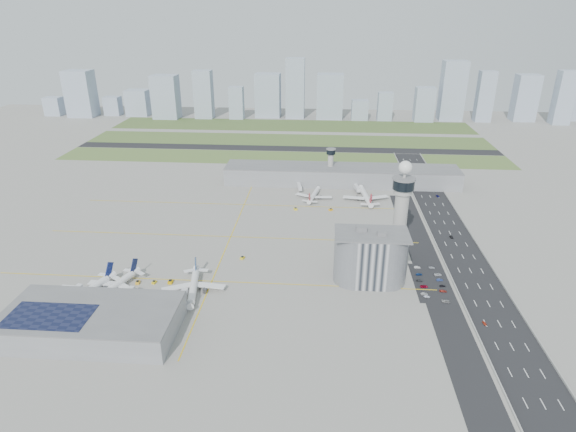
# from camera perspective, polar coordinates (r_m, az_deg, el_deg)

# --- Properties ---
(ground) EXTENTS (1000.00, 1000.00, 0.00)m
(ground) POSITION_cam_1_polar(r_m,az_deg,el_deg) (308.30, -0.49, -5.15)
(ground) COLOR #9E9B93
(grass_strip_0) EXTENTS (480.00, 50.00, 0.08)m
(grass_strip_0) POSITION_cam_1_polar(r_m,az_deg,el_deg) (518.01, -0.64, 6.91)
(grass_strip_0) COLOR #546F34
(grass_strip_0) RESTS_ON ground
(grass_strip_1) EXTENTS (480.00, 60.00, 0.08)m
(grass_strip_1) POSITION_cam_1_polar(r_m,az_deg,el_deg) (590.05, -0.01, 8.98)
(grass_strip_1) COLOR #475E2C
(grass_strip_1) RESTS_ON ground
(grass_strip_2) EXTENTS (480.00, 70.00, 0.08)m
(grass_strip_2) POSITION_cam_1_polar(r_m,az_deg,el_deg) (667.62, 0.51, 10.69)
(grass_strip_2) COLOR #455C2B
(grass_strip_2) RESTS_ON ground
(runway) EXTENTS (480.00, 22.00, 0.10)m
(runway) POSITION_cam_1_polar(r_m,az_deg,el_deg) (553.45, -0.31, 8.00)
(runway) COLOR black
(runway) RESTS_ON ground
(highway) EXTENTS (28.00, 500.00, 0.10)m
(highway) POSITION_cam_1_polar(r_m,az_deg,el_deg) (320.94, 20.54, -5.55)
(highway) COLOR black
(highway) RESTS_ON ground
(barrier_left) EXTENTS (0.60, 500.00, 1.20)m
(barrier_left) POSITION_cam_1_polar(r_m,az_deg,el_deg) (316.95, 18.11, -5.45)
(barrier_left) COLOR #9E9E99
(barrier_left) RESTS_ON ground
(barrier_right) EXTENTS (0.60, 500.00, 1.20)m
(barrier_right) POSITION_cam_1_polar(r_m,az_deg,el_deg) (324.98, 22.93, -5.47)
(barrier_right) COLOR #9E9E99
(barrier_right) RESTS_ON ground
(landside_road) EXTENTS (18.00, 260.00, 0.08)m
(landside_road) POSITION_cam_1_polar(r_m,az_deg,el_deg) (306.15, 16.49, -6.43)
(landside_road) COLOR black
(landside_road) RESTS_ON ground
(parking_lot) EXTENTS (20.00, 44.00, 0.10)m
(parking_lot) POSITION_cam_1_polar(r_m,az_deg,el_deg) (295.59, 16.55, -7.58)
(parking_lot) COLOR black
(parking_lot) RESTS_ON ground
(taxiway_line_h_0) EXTENTS (260.00, 0.60, 0.01)m
(taxiway_line_h_0) POSITION_cam_1_polar(r_m,az_deg,el_deg) (288.44, -9.01, -7.65)
(taxiway_line_h_0) COLOR yellow
(taxiway_line_h_0) RESTS_ON ground
(taxiway_line_h_1) EXTENTS (260.00, 0.60, 0.01)m
(taxiway_line_h_1) POSITION_cam_1_polar(r_m,az_deg,el_deg) (339.94, -6.81, -2.45)
(taxiway_line_h_1) COLOR yellow
(taxiway_line_h_1) RESTS_ON ground
(taxiway_line_h_2) EXTENTS (260.00, 0.60, 0.01)m
(taxiway_line_h_2) POSITION_cam_1_polar(r_m,az_deg,el_deg) (393.85, -5.21, 1.35)
(taxiway_line_h_2) COLOR yellow
(taxiway_line_h_2) RESTS_ON ground
(taxiway_line_v) EXTENTS (0.60, 260.00, 0.01)m
(taxiway_line_v) POSITION_cam_1_polar(r_m,az_deg,el_deg) (339.94, -6.81, -2.45)
(taxiway_line_v) COLOR yellow
(taxiway_line_v) RESTS_ON ground
(control_tower) EXTENTS (14.00, 14.00, 64.50)m
(control_tower) POSITION_cam_1_polar(r_m,az_deg,el_deg) (303.65, 13.29, 1.04)
(control_tower) COLOR #ADAAA5
(control_tower) RESTS_ON ground
(secondary_tower) EXTENTS (8.60, 8.60, 31.90)m
(secondary_tower) POSITION_cam_1_polar(r_m,az_deg,el_deg) (439.07, 5.06, 6.31)
(secondary_tower) COLOR #ADAAA5
(secondary_tower) RESTS_ON ground
(admin_building) EXTENTS (42.00, 24.00, 33.50)m
(admin_building) POSITION_cam_1_polar(r_m,az_deg,el_deg) (282.33, 9.74, -4.86)
(admin_building) COLOR #B2B2B7
(admin_building) RESTS_ON ground
(terminal_pier) EXTENTS (210.00, 32.00, 15.80)m
(terminal_pier) POSITION_cam_1_polar(r_m,az_deg,el_deg) (440.77, 6.32, 4.84)
(terminal_pier) COLOR gray
(terminal_pier) RESTS_ON ground
(near_terminal) EXTENTS (84.00, 42.00, 13.00)m
(near_terminal) POSITION_cam_1_polar(r_m,az_deg,el_deg) (259.74, -22.30, -11.48)
(near_terminal) COLOR gray
(near_terminal) RESTS_ON ground
(airplane_near_a) EXTENTS (50.32, 54.35, 12.40)m
(airplane_near_a) POSITION_cam_1_polar(r_m,az_deg,el_deg) (288.84, -22.97, -7.93)
(airplane_near_a) COLOR white
(airplane_near_a) RESTS_ON ground
(airplane_near_b) EXTENTS (47.05, 51.05, 11.75)m
(airplane_near_b) POSITION_cam_1_polar(r_m,az_deg,el_deg) (289.13, -20.02, -7.48)
(airplane_near_b) COLOR white
(airplane_near_b) RESTS_ON ground
(airplane_near_c) EXTENTS (42.73, 47.96, 11.91)m
(airplane_near_c) POSITION_cam_1_polar(r_m,az_deg,el_deg) (276.90, -11.18, -7.81)
(airplane_near_c) COLOR white
(airplane_near_c) RESTS_ON ground
(airplane_far_a) EXTENTS (38.07, 42.44, 10.37)m
(airplane_far_a) POSITION_cam_1_polar(r_m,az_deg,el_deg) (404.52, 3.09, 2.81)
(airplane_far_a) COLOR white
(airplane_far_a) RESTS_ON ground
(airplane_far_b) EXTENTS (43.40, 49.31, 12.62)m
(airplane_far_b) POSITION_cam_1_polar(r_m,az_deg,el_deg) (405.05, 9.20, 2.73)
(airplane_far_b) COLOR white
(airplane_far_b) RESTS_ON ground
(jet_bridge_near_0) EXTENTS (5.39, 14.31, 5.70)m
(jet_bridge_near_0) POSITION_cam_1_polar(r_m,az_deg,el_deg) (288.05, -24.93, -9.17)
(jet_bridge_near_0) COLOR silver
(jet_bridge_near_0) RESTS_ON ground
(jet_bridge_near_1) EXTENTS (5.39, 14.31, 5.70)m
(jet_bridge_near_1) POSITION_cam_1_polar(r_m,az_deg,el_deg) (275.18, -19.37, -9.79)
(jet_bridge_near_1) COLOR silver
(jet_bridge_near_1) RESTS_ON ground
(jet_bridge_near_2) EXTENTS (5.39, 14.31, 5.70)m
(jet_bridge_near_2) POSITION_cam_1_polar(r_m,az_deg,el_deg) (265.09, -13.31, -10.36)
(jet_bridge_near_2) COLOR silver
(jet_bridge_near_2) RESTS_ON ground
(jet_bridge_far_0) EXTENTS (5.39, 14.31, 5.70)m
(jet_bridge_far_0) POSITION_cam_1_polar(r_m,az_deg,el_deg) (427.49, 1.24, 3.66)
(jet_bridge_far_0) COLOR silver
(jet_bridge_far_0) RESTS_ON ground
(jet_bridge_far_1) EXTENTS (5.39, 14.31, 5.70)m
(jet_bridge_far_1) POSITION_cam_1_polar(r_m,az_deg,el_deg) (427.97, 7.95, 3.46)
(jet_bridge_far_1) COLOR silver
(jet_bridge_far_1) RESTS_ON ground
(tug_0) EXTENTS (2.42, 3.33, 1.84)m
(tug_0) POSITION_cam_1_polar(r_m,az_deg,el_deg) (295.53, -17.38, -7.50)
(tug_0) COLOR gold
(tug_0) RESTS_ON ground
(tug_1) EXTENTS (2.62, 3.28, 1.68)m
(tug_1) POSITION_cam_1_polar(r_m,az_deg,el_deg) (293.18, -15.58, -7.55)
(tug_1) COLOR yellow
(tug_1) RESTS_ON ground
(tug_2) EXTENTS (2.56, 3.65, 2.09)m
(tug_2) POSITION_cam_1_polar(r_m,az_deg,el_deg) (290.91, -13.76, -7.55)
(tug_2) COLOR #DCA502
(tug_2) RESTS_ON ground
(tug_3) EXTENTS (3.04, 3.61, 1.79)m
(tug_3) POSITION_cam_1_polar(r_m,az_deg,el_deg) (309.74, -5.43, -4.93)
(tug_3) COLOR gold
(tug_3) RESTS_ON ground
(tug_4) EXTENTS (3.43, 3.98, 1.95)m
(tug_4) POSITION_cam_1_polar(r_m,az_deg,el_deg) (381.82, 0.90, 0.87)
(tug_4) COLOR yellow
(tug_4) RESTS_ON ground
(tug_5) EXTENTS (3.59, 3.41, 1.72)m
(tug_5) POSITION_cam_1_polar(r_m,az_deg,el_deg) (382.08, 5.09, 0.78)
(tug_5) COLOR orange
(tug_5) RESTS_ON ground
(car_lot_0) EXTENTS (3.59, 1.93, 1.16)m
(car_lot_0) POSITION_cam_1_polar(r_m,az_deg,el_deg) (281.03, 16.13, -9.13)
(car_lot_0) COLOR white
(car_lot_0) RESTS_ON ground
(car_lot_1) EXTENTS (3.97, 1.87, 1.26)m
(car_lot_1) POSITION_cam_1_polar(r_m,az_deg,el_deg) (282.87, 15.85, -8.86)
(car_lot_1) COLOR gray
(car_lot_1) RESTS_ON ground
(car_lot_2) EXTENTS (4.61, 2.57, 1.22)m
(car_lot_2) POSITION_cam_1_polar(r_m,az_deg,el_deg) (289.75, 15.82, -8.03)
(car_lot_2) COLOR maroon
(car_lot_2) RESTS_ON ground
(car_lot_3) EXTENTS (3.86, 1.72, 1.10)m
(car_lot_3) POSITION_cam_1_polar(r_m,az_deg,el_deg) (294.91, 15.35, -7.39)
(car_lot_3) COLOR #2A2C2F
(car_lot_3) RESTS_ON ground
(car_lot_4) EXTENTS (3.98, 2.10, 1.29)m
(car_lot_4) POSITION_cam_1_polar(r_m,az_deg,el_deg) (301.23, 15.27, -6.66)
(car_lot_4) COLOR navy
(car_lot_4) RESTS_ON ground
(car_lot_5) EXTENTS (3.83, 1.55, 1.24)m
(car_lot_5) POSITION_cam_1_polar(r_m,az_deg,el_deg) (308.47, 15.07, -5.89)
(car_lot_5) COLOR white
(car_lot_5) RESTS_ON ground
(car_lot_6) EXTENTS (4.79, 2.66, 1.27)m
(car_lot_6) POSITION_cam_1_polar(r_m,az_deg,el_deg) (279.73, 18.21, -9.57)
(car_lot_6) COLOR gray
(car_lot_6) RESTS_ON ground
(car_lot_7) EXTENTS (4.19, 1.88, 1.19)m
(car_lot_7) POSITION_cam_1_polar(r_m,az_deg,el_deg) (288.53, 17.91, -8.45)
(car_lot_7) COLOR maroon
(car_lot_7) RESTS_ON ground
(car_lot_8) EXTENTS (3.58, 1.85, 1.17)m
(car_lot_8) POSITION_cam_1_polar(r_m,az_deg,el_deg) (293.40, 17.84, -7.88)
(car_lot_8) COLOR black
(car_lot_8) RESTS_ON ground
(car_lot_9) EXTENTS (3.93, 1.88, 1.24)m
(car_lot_9) POSITION_cam_1_polar(r_m,az_deg,el_deg) (298.81, 17.54, -7.22)
(car_lot_9) COLOR navy
(car_lot_9) RESTS_ON ground
(car_lot_10) EXTENTS (4.72, 2.41, 1.27)m
(car_lot_10) POSITION_cam_1_polar(r_m,az_deg,el_deg) (303.91, 17.35, -6.65)
(car_lot_10) COLOR silver
(car_lot_10) RESTS_ON ground
(car_lot_11) EXTENTS (3.86, 1.83, 1.09)m
(car_lot_11) POSITION_cam_1_polar(r_m,az_deg,el_deg) (310.78, 16.69, -5.87)
(car_lot_11) COLOR #9DA3AC
(car_lot_11) RESTS_ON ground
(car_hw_0) EXTENTS (1.82, 3.45, 1.12)m
(car_hw_0) POSITION_cam_1_polar(r_m,az_deg,el_deg) (269.06, 22.26, -11.68)
(car_hw_0) COLOR #B33920
(car_hw_0) RESTS_ON ground
(car_hw_1) EXTENTS (1.88, 4.10, 1.30)m
(car_hw_1) POSITION_cam_1_polar(r_m,az_deg,el_deg) (354.38, 18.80, -2.38)
(car_hw_1) COLOR black
(car_hw_1) RESTS_ON ground
(car_hw_2) EXTENTS (2.45, 4.52, 1.20)m
(car_hw_2) POSITION_cam_1_polar(r_m,az_deg,el_deg) (428.14, 17.33, 2.28)
(car_hw_2) COLOR navy
(car_hw_2) RESTS_ON ground
(car_hw_4) EXTENTS (1.98, 3.82, 1.24)m
(car_hw_4) POSITION_cam_1_polar(r_m,az_deg,el_deg) (481.21, 14.21, 4.95)
(car_hw_4) COLOR #9093A4
(car_hw_4) RESTS_ON ground
(skyline_bldg_0) EXTENTS (24.05, 19.24, 26.50)m
(skyline_bldg_0) POSITION_cam_1_polar(r_m,az_deg,el_deg) (810.29, -25.99, 11.62)
(skyline_bldg_0) COLOR #9EADC1
(skyline_bldg_0) RESTS_ON ground
(skyline_bldg_1) EXTENTS (37.63, 30.10, 65.60)m
(skyline_bldg_1) POSITION_cam_1_polar(r_m,az_deg,el_deg) (781.62, -23.35, 13.17)
(skyline_bldg_1) COLOR #9EADC1
(skyline_bldg_1) RESTS_ON ground
(skyline_bldg_2) EXTENTS (22.81, 18.25, 26.79)m
(skyline_bldg_2) POSITION_cam_1_polar(r_m,az_deg,el_deg) (778.76, -20.04, 12.17)
(skyline_bldg_2) COLOR #9EADC1
(skyline_bldg_2) RESTS_ON ground
(skyline_bldg_3) EXTENTS (32.30, 25.84, 36.93)m
(skyline_bldg_3) POSITION_cam_1_polar(r_m,az_deg,el_deg) (764.20, -17.34, 12.71)
(skyline_bldg_3) COLOR #9EADC1
(skyline_bldg_3) RESTS_ON ground
(skyline_bldg_4) EXTENTS (35.81, 28.65, 60.36)m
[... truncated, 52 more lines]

